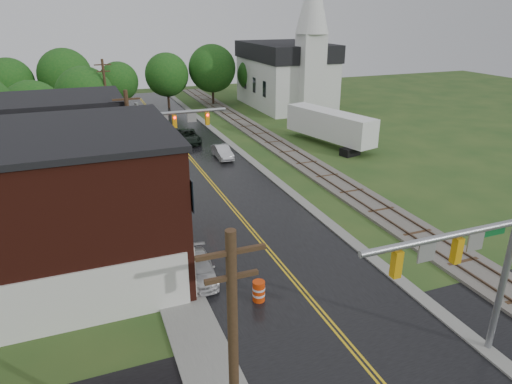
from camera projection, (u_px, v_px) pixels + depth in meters
main_road at (201, 170)px, 42.44m from camera, size 10.00×90.00×0.02m
cross_road at (381, 383)px, 18.21m from camera, size 60.00×9.00×0.02m
curb_right at (238, 150)px, 48.59m from camera, size 0.80×70.00×0.12m
sidewalk_left at (141, 199)px, 36.03m from camera, size 2.40×50.00×0.12m
brick_building at (38, 211)px, 23.72m from camera, size 14.30×10.30×8.30m
yellow_house at (70, 164)px, 34.09m from camera, size 8.00×7.00×6.40m
darkred_building at (82, 144)px, 42.58m from camera, size 7.00×6.00×4.40m
church at (289, 68)px, 67.55m from camera, size 10.40×18.40×20.00m
railroad at (277, 145)px, 50.10m from camera, size 3.20×80.00×0.30m
traffic_signal_near at (470, 259)px, 17.54m from camera, size 7.34×0.30×7.20m
traffic_signal_far at (166, 129)px, 36.83m from camera, size 7.34×0.43×7.20m
utility_pole_a at (234, 371)px, 12.44m from camera, size 1.80×0.28×9.00m
utility_pole_b at (132, 153)px, 31.48m from camera, size 1.80×0.28×9.00m
utility_pole_c at (107, 99)px, 50.51m from camera, size 1.80×0.28×9.00m
tree_left_c at (35, 113)px, 44.67m from camera, size 6.00×6.00×7.65m
tree_left_e at (86, 96)px, 51.43m from camera, size 6.40×6.40×8.16m
suv_dark at (188, 136)px, 51.02m from camera, size 2.55×5.23×1.43m
sedan_silver at (222, 152)px, 45.67m from camera, size 1.39×3.91×1.28m
pickup_white at (199, 269)px, 25.17m from camera, size 2.01×4.21×1.19m
semi_trailer at (330, 125)px, 49.69m from camera, size 5.28×11.87×3.70m
construction_barrel at (259, 291)px, 23.20m from camera, size 0.72×0.72×1.13m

